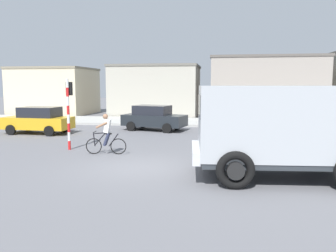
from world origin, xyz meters
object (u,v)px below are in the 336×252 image
object	(u,v)px
car_white_mid	(154,118)
pedestrian_near_kerb	(270,120)
cyclist	(106,134)
truck_foreground	(282,126)
car_red_near	(263,122)
traffic_light_pole	(69,104)
car_far_side	(39,120)

from	to	relation	value
car_white_mid	pedestrian_near_kerb	size ratio (longest dim) A/B	2.65
cyclist	truck_foreground	bearing A→B (deg)	-21.59
car_red_near	car_white_mid	world-z (taller)	same
truck_foreground	pedestrian_near_kerb	distance (m)	9.94
cyclist	pedestrian_near_kerb	xyz separation A→B (m)	(7.69, 7.22, -0.02)
cyclist	traffic_light_pole	distance (m)	2.46
car_red_near	pedestrian_near_kerb	xyz separation A→B (m)	(0.55, 0.91, 0.03)
truck_foreground	traffic_light_pole	size ratio (longest dim) A/B	1.76
car_white_mid	cyclist	bearing A→B (deg)	-93.77
cyclist	car_white_mid	xyz separation A→B (m)	(0.50, 7.65, -0.05)
car_red_near	car_white_mid	distance (m)	6.77
cyclist	pedestrian_near_kerb	world-z (taller)	cyclist
truck_foreground	car_far_side	bearing A→B (deg)	148.48
car_red_near	car_far_side	bearing A→B (deg)	-174.97
truck_foreground	pedestrian_near_kerb	bearing A→B (deg)	84.05
pedestrian_near_kerb	car_white_mid	bearing A→B (deg)	176.55
truck_foreground	traffic_light_pole	world-z (taller)	traffic_light_pole
car_far_side	pedestrian_near_kerb	size ratio (longest dim) A/B	2.52
traffic_light_pole	car_far_side	size ratio (longest dim) A/B	0.79
car_far_side	pedestrian_near_kerb	distance (m)	13.88
car_red_near	car_white_mid	xyz separation A→B (m)	(-6.64, 1.35, 0.00)
traffic_light_pole	pedestrian_near_kerb	world-z (taller)	traffic_light_pole
cyclist	car_far_side	xyz separation A→B (m)	(-6.03, 5.15, -0.05)
truck_foreground	car_white_mid	distance (m)	12.02
truck_foreground	traffic_light_pole	distance (m)	9.32
pedestrian_near_kerb	truck_foreground	bearing A→B (deg)	-95.95
truck_foreground	car_far_side	xyz separation A→B (m)	(-12.69, 7.78, -0.85)
truck_foreground	car_red_near	xyz separation A→B (m)	(0.48, 8.94, -0.85)
traffic_light_pole	car_white_mid	size ratio (longest dim) A/B	0.75
car_red_near	pedestrian_near_kerb	distance (m)	1.07
cyclist	traffic_light_pole	bearing A→B (deg)	158.64
traffic_light_pole	truck_foreground	bearing A→B (deg)	-21.54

